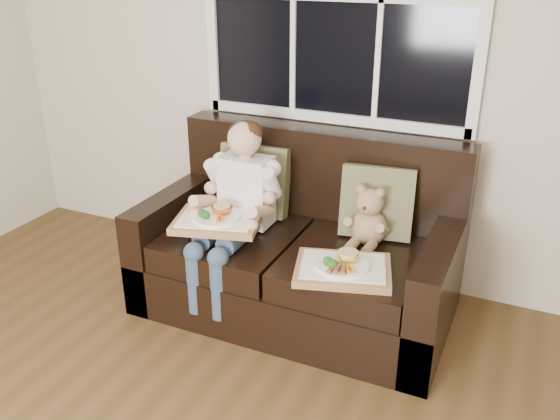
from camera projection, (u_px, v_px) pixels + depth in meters
The scene contains 7 objects.
loveseat at pixel (300, 255), 3.34m from camera, with size 1.70×0.92×0.96m.
pillow_left at pixel (255, 180), 3.47m from camera, with size 0.42×0.22×0.42m.
pillow_right at pixel (377, 202), 3.19m from camera, with size 0.41×0.24×0.40m.
child at pixel (238, 197), 3.22m from camera, with size 0.41×0.61×0.93m.
teddy_bear at pixel (369, 220), 3.12m from camera, with size 0.20×0.25×0.34m.
tray_left at pixel (217, 219), 3.15m from camera, with size 0.52×0.45×0.10m.
tray_right at pixel (343, 268), 2.86m from camera, with size 0.54×0.46×0.10m.
Camera 1 is at (1.17, -0.72, 1.89)m, focal length 38.00 mm.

